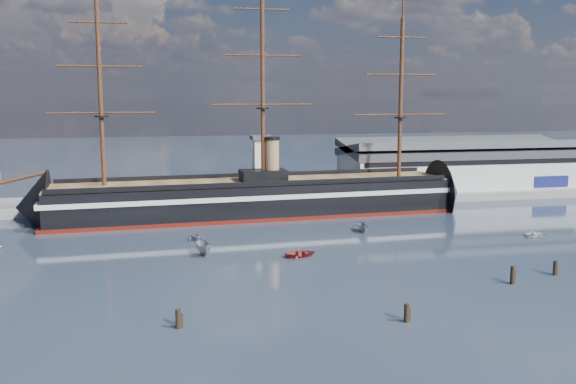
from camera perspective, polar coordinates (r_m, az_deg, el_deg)
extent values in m
plane|color=#19273B|center=(124.10, -1.02, -3.79)|extent=(600.00, 600.00, 0.00)
cube|color=slate|center=(160.71, -0.05, -0.91)|extent=(180.00, 18.00, 2.00)
cube|color=#B7BABC|center=(179.72, 14.80, 2.07)|extent=(62.00, 20.00, 10.00)
cube|color=#3F4247|center=(179.19, 14.87, 3.85)|extent=(63.00, 21.00, 2.00)
cube|color=silver|center=(155.18, -2.34, 2.09)|extent=(4.00, 4.00, 14.00)
cube|color=#3F4247|center=(154.50, -2.36, 4.86)|extent=(5.00, 5.00, 1.00)
cube|color=black|center=(142.51, -3.00, -0.53)|extent=(88.75, 20.86, 7.00)
cube|color=silver|center=(142.32, -3.01, -0.06)|extent=(90.76, 21.21, 1.00)
cube|color=#50110A|center=(143.14, -2.99, -1.98)|extent=(90.76, 21.17, 0.90)
cone|color=black|center=(142.71, -21.76, -1.25)|extent=(14.85, 16.43, 15.68)
cone|color=black|center=(156.85, 14.00, -0.04)|extent=(11.85, 16.27, 15.68)
cube|color=brown|center=(141.98, -3.01, 0.90)|extent=(88.68, 19.58, 0.40)
cube|color=black|center=(142.13, -2.22, 1.48)|extent=(10.32, 6.55, 2.50)
cylinder|color=#9C734D|center=(142.10, -1.44, 2.91)|extent=(3.20, 3.20, 9.00)
cylinder|color=#381E0F|center=(142.98, -24.05, 0.78)|extent=(17.76, 1.68, 4.43)
cylinder|color=#381E0F|center=(139.13, -16.34, 8.34)|extent=(0.90, 0.90, 38.00)
cylinder|color=#381E0F|center=(141.02, -2.27, 9.49)|extent=(0.90, 0.90, 42.00)
cylinder|color=#381E0F|center=(149.98, 9.99, 8.17)|extent=(0.90, 0.90, 36.00)
imported|color=gray|center=(109.42, -7.48, -5.57)|extent=(7.18, 3.24, 2.78)
imported|color=#A4312F|center=(107.41, 1.15, -5.76)|extent=(1.87, 3.49, 1.54)
imported|color=slate|center=(127.06, 6.68, -3.55)|extent=(5.56, 2.61, 2.14)
imported|color=gray|center=(120.35, -8.21, -4.27)|extent=(6.43, 4.61, 2.16)
imported|color=white|center=(131.29, 21.17, -3.69)|extent=(1.10, 2.68, 1.24)
cylinder|color=black|center=(76.82, -9.71, -11.86)|extent=(0.64, 0.64, 3.01)
cylinder|color=black|center=(78.98, 10.48, -11.30)|extent=(0.64, 0.64, 2.97)
cylinder|color=black|center=(97.75, 19.29, -7.73)|extent=(0.64, 0.64, 3.35)
cylinder|color=black|center=(104.65, 22.62, -6.84)|extent=(0.64, 0.64, 2.92)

